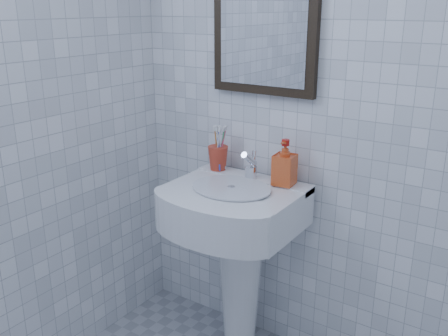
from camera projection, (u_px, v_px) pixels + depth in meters
The scene contains 6 objects.
wall_back at pixel (361, 101), 2.00m from camera, with size 2.20×0.02×2.50m, color white.
washbasin at pixel (238, 242), 2.27m from camera, with size 0.57×0.42×0.87m.
faucet at pixel (251, 167), 2.25m from camera, with size 0.06×0.12×0.14m.
toothbrush_cup at pixel (218, 158), 2.37m from camera, with size 0.10×0.10×0.11m, color #BA3722, non-canonical shape.
soap_dispenser at pixel (285, 163), 2.16m from camera, with size 0.09×0.09×0.20m, color red.
wall_mirror at pixel (264, 21), 2.12m from camera, with size 0.50×0.04×0.62m.
Camera 1 is at (0.65, -0.75, 1.62)m, focal length 40.00 mm.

